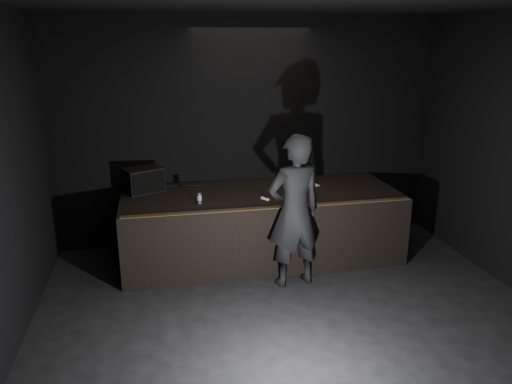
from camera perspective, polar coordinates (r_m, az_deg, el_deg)
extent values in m
plane|color=black|center=(5.32, 7.07, -19.14)|extent=(7.00, 7.00, 0.00)
cube|color=black|center=(7.81, -0.59, 6.85)|extent=(6.00, 0.10, 3.50)
cube|color=black|center=(7.42, 0.57, -3.74)|extent=(4.00, 1.50, 1.00)
cube|color=brown|center=(6.59, 1.87, -1.77)|extent=(3.92, 0.10, 0.01)
cube|color=black|center=(7.44, -12.75, 1.37)|extent=(0.64, 0.56, 0.35)
cube|color=black|center=(7.26, -12.12, 1.04)|extent=(0.45, 0.22, 0.29)
cylinder|color=black|center=(7.64, -9.19, 0.68)|extent=(0.84, 0.11, 0.02)
cube|color=white|center=(7.61, 6.05, 0.73)|extent=(0.33, 0.27, 0.01)
cube|color=silver|center=(7.61, 6.05, 0.79)|extent=(0.26, 0.18, 0.00)
cube|color=white|center=(7.69, 5.54, 1.67)|extent=(0.29, 0.14, 0.18)
cube|color=#BDD53E|center=(7.68, 5.57, 1.66)|extent=(0.25, 0.11, 0.15)
cylinder|color=silver|center=(6.79, -6.49, -0.69)|extent=(0.06, 0.06, 0.15)
cylinder|color=#221B99|center=(6.79, -6.49, -0.66)|extent=(0.06, 0.06, 0.07)
cylinder|color=maroon|center=(6.80, -6.48, -0.95)|extent=(0.06, 0.06, 0.01)
cylinder|color=white|center=(7.26, 3.98, 0.36)|extent=(0.09, 0.09, 0.11)
cube|color=silver|center=(6.93, 1.03, -0.76)|extent=(0.10, 0.13, 0.03)
imported|color=black|center=(6.43, 4.42, -2.25)|extent=(0.82, 0.61, 2.02)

